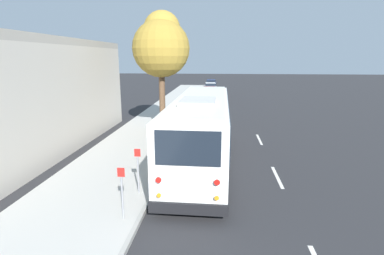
# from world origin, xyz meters

# --- Properties ---
(ground_plane) EXTENTS (160.00, 160.00, 0.00)m
(ground_plane) POSITION_xyz_m (0.00, 0.00, 0.00)
(ground_plane) COLOR #28282B
(sidewalk_slab) EXTENTS (80.00, 4.44, 0.15)m
(sidewalk_slab) POSITION_xyz_m (0.00, 3.94, 0.07)
(sidewalk_slab) COLOR #B2AFA8
(sidewalk_slab) RESTS_ON ground
(curb_strip) EXTENTS (80.00, 0.14, 0.15)m
(curb_strip) POSITION_xyz_m (0.00, 1.66, 0.07)
(curb_strip) COLOR #9D9A94
(curb_strip) RESTS_ON ground
(shuttle_bus) EXTENTS (11.36, 2.68, 3.33)m
(shuttle_bus) POSITION_xyz_m (0.49, 0.09, 1.79)
(shuttle_bus) COLOR white
(shuttle_bus) RESTS_ON ground
(parked_sedan_silver) EXTENTS (4.38, 2.04, 1.26)m
(parked_sedan_silver) POSITION_xyz_m (12.02, 0.52, 0.58)
(parked_sedan_silver) COLOR #A8AAAF
(parked_sedan_silver) RESTS_ON ground
(parked_sedan_gray) EXTENTS (4.69, 1.82, 1.31)m
(parked_sedan_gray) POSITION_xyz_m (18.78, 0.34, 0.61)
(parked_sedan_gray) COLOR slate
(parked_sedan_gray) RESTS_ON ground
(parked_sedan_maroon) EXTENTS (4.23, 2.02, 1.32)m
(parked_sedan_maroon) POSITION_xyz_m (24.98, 0.49, 0.61)
(parked_sedan_maroon) COLOR maroon
(parked_sedan_maroon) RESTS_ON ground
(parked_sedan_white) EXTENTS (4.25, 2.04, 1.26)m
(parked_sedan_white) POSITION_xyz_m (31.66, 0.61, 0.58)
(parked_sedan_white) COLOR silver
(parked_sedan_white) RESTS_ON ground
(parked_sedan_navy) EXTENTS (4.54, 1.78, 1.31)m
(parked_sedan_navy) POSITION_xyz_m (37.37, 0.67, 0.61)
(parked_sedan_navy) COLOR #19234C
(parked_sedan_navy) RESTS_ON ground
(street_tree) EXTENTS (3.65, 3.65, 7.75)m
(street_tree) POSITION_xyz_m (6.11, 3.02, 5.74)
(street_tree) COLOR brown
(street_tree) RESTS_ON sidewalk_slab
(sign_post_near) EXTENTS (0.06, 0.22, 1.65)m
(sign_post_near) POSITION_xyz_m (-5.29, 2.13, 1.00)
(sign_post_near) COLOR gray
(sign_post_near) RESTS_ON sidewalk_slab
(sign_post_far) EXTENTS (0.06, 0.22, 1.67)m
(sign_post_far) POSITION_xyz_m (-3.47, 2.13, 1.01)
(sign_post_far) COLOR gray
(sign_post_far) RESTS_ON sidewalk_slab
(fire_hydrant) EXTENTS (0.22, 0.22, 0.81)m
(fire_hydrant) POSITION_xyz_m (7.85, 2.22, 0.55)
(fire_hydrant) COLOR gold
(fire_hydrant) RESTS_ON sidewalk_slab
(building_backdrop) EXTENTS (16.24, 6.18, 5.98)m
(building_backdrop) POSITION_xyz_m (1.29, 10.06, 2.80)
(building_backdrop) COLOR beige
(building_backdrop) RESTS_ON ground
(lane_stripe_mid) EXTENTS (2.40, 0.14, 0.01)m
(lane_stripe_mid) POSITION_xyz_m (-1.16, -3.27, 0.00)
(lane_stripe_mid) COLOR silver
(lane_stripe_mid) RESTS_ON ground
(lane_stripe_ahead) EXTENTS (2.40, 0.14, 0.01)m
(lane_stripe_ahead) POSITION_xyz_m (4.84, -3.27, 0.00)
(lane_stripe_ahead) COLOR silver
(lane_stripe_ahead) RESTS_ON ground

